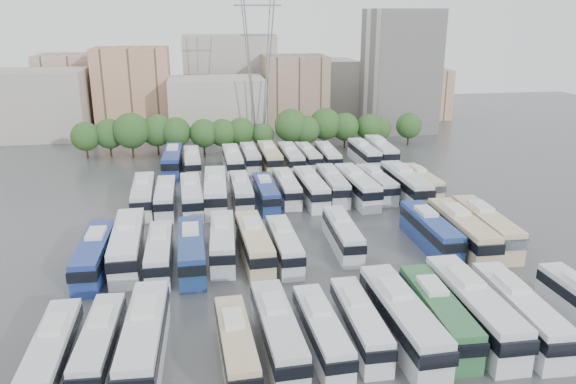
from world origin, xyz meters
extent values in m
plane|color=#424447|center=(0.00, 0.00, 0.00)|extent=(220.00, 220.00, 0.00)
cylinder|color=black|center=(-30.31, 42.02, 1.09)|extent=(0.36, 0.36, 2.17)
sphere|color=#234C1E|center=(-30.31, 42.02, 4.04)|extent=(5.22, 5.22, 5.22)
cylinder|color=black|center=(-26.23, 42.75, 1.14)|extent=(0.36, 0.36, 2.28)
sphere|color=#234C1E|center=(-26.23, 42.75, 4.23)|extent=(5.46, 5.46, 5.46)
cylinder|color=black|center=(-22.18, 41.25, 1.34)|extent=(0.36, 0.36, 2.68)
sphere|color=#234C1E|center=(-22.18, 41.25, 4.98)|extent=(6.43, 6.43, 6.43)
cylinder|color=black|center=(-17.74, 42.83, 1.23)|extent=(0.36, 0.36, 2.46)
sphere|color=#234C1E|center=(-17.74, 42.83, 4.58)|extent=(5.91, 5.91, 5.91)
cylinder|color=black|center=(-14.32, 41.82, 1.15)|extent=(0.36, 0.36, 2.31)
sphere|color=#234C1E|center=(-14.32, 41.82, 4.29)|extent=(5.54, 5.54, 5.54)
cylinder|color=black|center=(-9.29, 41.32, 1.09)|extent=(0.36, 0.36, 2.18)
sphere|color=#234C1E|center=(-9.29, 41.32, 4.05)|extent=(5.23, 5.23, 5.23)
cylinder|color=black|center=(-5.82, 41.60, 1.07)|extent=(0.36, 0.36, 2.13)
sphere|color=#234C1E|center=(-5.82, 41.60, 3.96)|extent=(5.12, 5.12, 5.12)
cylinder|color=black|center=(-2.39, 42.19, 1.07)|extent=(0.36, 0.36, 2.14)
sphere|color=#234C1E|center=(-2.39, 42.19, 3.98)|extent=(5.14, 5.14, 5.14)
cylinder|color=black|center=(1.76, 41.90, 0.89)|extent=(0.36, 0.36, 1.78)
sphere|color=#234C1E|center=(1.76, 41.90, 3.31)|extent=(4.28, 4.28, 4.28)
cylinder|color=black|center=(7.12, 41.74, 1.31)|extent=(0.36, 0.36, 2.62)
sphere|color=#234C1E|center=(7.12, 41.74, 4.87)|extent=(6.30, 6.30, 6.30)
cylinder|color=black|center=(9.89, 41.17, 1.10)|extent=(0.36, 0.36, 2.20)
sphere|color=#234C1E|center=(9.89, 41.17, 4.09)|extent=(5.29, 5.29, 5.29)
cylinder|color=black|center=(13.96, 42.82, 1.28)|extent=(0.36, 0.36, 2.56)
sphere|color=#234C1E|center=(13.96, 42.82, 4.75)|extent=(6.14, 6.14, 6.14)
cylinder|color=black|center=(17.83, 42.52, 1.13)|extent=(0.36, 0.36, 2.25)
sphere|color=#234C1E|center=(17.83, 42.52, 4.18)|extent=(5.41, 5.41, 5.41)
cylinder|color=black|center=(22.68, 42.59, 1.06)|extent=(0.36, 0.36, 2.12)
sphere|color=#234C1E|center=(22.68, 42.59, 3.94)|extent=(5.09, 5.09, 5.09)
cylinder|color=black|center=(24.98, 42.84, 0.95)|extent=(0.36, 0.36, 1.89)
sphere|color=#234C1E|center=(24.98, 42.84, 3.51)|extent=(4.54, 4.54, 4.54)
cylinder|color=black|center=(30.91, 42.75, 1.05)|extent=(0.36, 0.36, 2.10)
sphere|color=#234C1E|center=(30.91, 42.75, 3.90)|extent=(5.04, 5.04, 5.04)
cube|color=#9E998E|center=(-42.00, 62.00, 7.00)|extent=(18.00, 14.00, 14.00)
cube|color=tan|center=(-24.00, 68.00, 9.00)|extent=(16.00, 12.00, 18.00)
cube|color=#ADA89E|center=(-6.00, 60.00, 6.00)|extent=(20.00, 14.00, 12.00)
cube|color=gray|center=(12.00, 66.00, 8.00)|extent=(14.00, 12.00, 16.00)
cube|color=gray|center=(-2.00, 80.00, 10.00)|extent=(22.00, 16.00, 20.00)
cube|color=tan|center=(-38.00, 78.00, 8.00)|extent=(16.00, 14.00, 16.00)
cube|color=#A39E93|center=(20.00, 78.00, 7.00)|extent=(18.00, 14.00, 14.00)
cube|color=tan|center=(44.00, 72.00, 6.00)|extent=(14.00, 12.00, 12.00)
cube|color=gray|center=(-14.00, 74.00, 5.00)|extent=(12.00, 10.00, 10.00)
cube|color=silver|center=(34.00, 58.00, 13.00)|extent=(14.00, 14.00, 26.00)
cylinder|color=slate|center=(0.00, 48.00, 17.00)|extent=(2.90, 2.91, 33.83)
cylinder|color=slate|center=(0.00, 52.00, 17.00)|extent=(2.90, 2.91, 33.83)
cylinder|color=slate|center=(4.00, 48.00, 17.00)|extent=(2.90, 2.91, 33.83)
cylinder|color=slate|center=(4.00, 52.00, 17.00)|extent=(2.90, 2.91, 33.83)
cube|color=slate|center=(2.00, 50.00, 26.52)|extent=(9.00, 0.30, 0.30)
cube|color=slate|center=(2.00, 50.00, 21.08)|extent=(7.00, 0.30, 0.30)
cube|color=silver|center=(-21.55, -23.95, 1.58)|extent=(2.43, 11.14, 3.15)
cube|color=black|center=(-21.55, -24.09, 2.18)|extent=(2.54, 11.30, 0.93)
cube|color=silver|center=(-21.56, -22.56, 3.36)|extent=(1.59, 2.97, 0.41)
cube|color=silver|center=(-18.35, -23.15, 1.53)|extent=(2.69, 10.84, 3.05)
cube|color=black|center=(-18.36, -23.28, 2.11)|extent=(2.80, 11.01, 0.90)
cube|color=silver|center=(-18.30, -21.80, 3.25)|extent=(1.63, 2.93, 0.39)
cube|color=silver|center=(-15.05, -23.39, 1.78)|extent=(3.12, 12.68, 3.57)
cube|color=black|center=(-15.05, -23.55, 2.47)|extent=(3.25, 12.87, 1.05)
cube|color=silver|center=(-14.99, -21.81, 3.80)|extent=(1.90, 3.42, 0.46)
cube|color=#C3B086|center=(-8.30, -24.98, 1.50)|extent=(2.70, 10.68, 3.00)
cube|color=black|center=(-8.30, -25.12, 2.08)|extent=(2.81, 10.85, 0.88)
cube|color=silver|center=(-8.36, -23.66, 3.20)|extent=(1.62, 2.89, 0.39)
cube|color=silver|center=(-5.01, -23.86, 1.66)|extent=(2.98, 11.79, 3.31)
cube|color=black|center=(-5.00, -24.01, 2.29)|extent=(3.10, 11.97, 0.97)
cube|color=silver|center=(-5.07, -22.40, 3.53)|extent=(1.79, 3.19, 0.43)
cube|color=silver|center=(-1.59, -24.11, 1.51)|extent=(2.71, 10.73, 3.02)
cube|color=black|center=(-1.58, -24.24, 2.08)|extent=(2.82, 10.89, 0.89)
cube|color=silver|center=(-1.65, -22.78, 3.21)|extent=(1.63, 2.90, 0.39)
cube|color=silver|center=(1.71, -23.29, 1.52)|extent=(2.27, 10.70, 3.03)
cube|color=black|center=(1.71, -23.42, 2.09)|extent=(2.38, 10.86, 0.89)
cube|color=silver|center=(1.71, -21.95, 3.23)|extent=(1.52, 2.85, 0.39)
cube|color=silver|center=(5.00, -23.85, 1.84)|extent=(3.16, 13.07, 3.68)
cube|color=black|center=(5.00, -24.01, 2.55)|extent=(3.29, 13.27, 1.08)
cube|color=silver|center=(4.95, -22.22, 3.92)|extent=(1.95, 3.52, 0.48)
cube|color=#2D693B|center=(8.28, -23.31, 1.71)|extent=(2.93, 12.12, 3.41)
cube|color=black|center=(8.27, -23.46, 2.36)|extent=(3.06, 12.30, 1.00)
cube|color=silver|center=(8.32, -21.80, 3.63)|extent=(1.80, 3.26, 0.44)
cube|color=silver|center=(11.38, -23.28, 1.90)|extent=(2.89, 13.41, 3.80)
cube|color=black|center=(11.38, -23.45, 2.63)|extent=(3.02, 13.62, 1.12)
cube|color=silver|center=(11.38, -21.61, 4.04)|extent=(1.91, 3.58, 0.49)
cube|color=silver|center=(14.94, -24.17, 1.75)|extent=(3.06, 12.41, 3.49)
cube|color=black|center=(14.94, -24.33, 2.41)|extent=(3.19, 12.60, 1.03)
cube|color=silver|center=(15.00, -22.63, 3.72)|extent=(1.86, 3.35, 0.45)
cube|color=navy|center=(-21.27, -6.74, 1.71)|extent=(2.85, 12.12, 3.42)
cube|color=black|center=(-21.27, -6.89, 2.36)|extent=(2.98, 12.30, 1.01)
cube|color=silver|center=(-21.23, -5.24, 3.64)|extent=(1.79, 3.26, 0.44)
cube|color=silver|center=(-18.20, -5.04, 1.89)|extent=(3.19, 13.40, 3.78)
cube|color=black|center=(-18.19, -5.21, 2.61)|extent=(3.33, 13.60, 1.11)
cube|color=silver|center=(-18.24, -3.38, 4.02)|extent=(1.98, 3.60, 0.49)
cube|color=silver|center=(-14.84, -6.89, 1.58)|extent=(2.42, 11.18, 3.16)
cube|color=black|center=(-14.84, -7.03, 2.19)|extent=(2.53, 11.35, 0.93)
cube|color=silver|center=(-14.85, -5.50, 3.37)|extent=(1.59, 2.98, 0.41)
cube|color=navy|center=(-11.59, -7.09, 1.71)|extent=(2.75, 12.09, 3.41)
cube|color=black|center=(-11.59, -7.25, 2.36)|extent=(2.87, 12.27, 1.00)
cube|color=silver|center=(-11.61, -5.59, 3.64)|extent=(1.76, 3.24, 0.44)
cube|color=silver|center=(-8.28, -5.17, 1.65)|extent=(3.06, 11.73, 3.29)
cube|color=black|center=(-8.29, -5.31, 2.28)|extent=(3.18, 11.91, 0.97)
cube|color=silver|center=(-8.21, -3.72, 3.50)|extent=(1.80, 3.18, 0.43)
cube|color=beige|center=(-5.01, -6.41, 1.72)|extent=(3.11, 12.25, 3.44)
cube|color=black|center=(-5.00, -6.56, 2.38)|extent=(3.23, 12.44, 1.01)
cube|color=silver|center=(-5.07, -4.89, 3.67)|extent=(1.86, 3.31, 0.45)
cube|color=silver|center=(-1.85, -6.89, 1.55)|extent=(2.52, 10.99, 3.10)
cube|color=black|center=(-1.85, -7.02, 2.14)|extent=(2.64, 11.15, 0.91)
cube|color=silver|center=(-1.87, -5.52, 3.30)|extent=(1.60, 2.95, 0.40)
cube|color=silver|center=(5.06, -5.00, 1.57)|extent=(2.67, 11.15, 3.14)
cube|color=black|center=(5.05, -5.13, 2.17)|extent=(2.78, 11.32, 0.92)
cube|color=silver|center=(5.10, -3.61, 3.34)|extent=(1.65, 3.00, 0.41)
cube|color=navy|center=(14.95, -6.02, 1.73)|extent=(2.65, 12.20, 3.45)
cube|color=black|center=(14.95, -6.17, 2.39)|extent=(2.77, 12.39, 1.02)
cube|color=silver|center=(14.94, -4.49, 3.68)|extent=(1.74, 3.26, 0.45)
cube|color=#CDBA8D|center=(18.23, -6.93, 1.87)|extent=(3.05, 13.26, 3.74)
cube|color=black|center=(18.23, -7.10, 2.59)|extent=(3.19, 13.46, 1.10)
cube|color=silver|center=(18.26, -5.28, 3.98)|extent=(1.94, 3.56, 0.48)
cube|color=beige|center=(21.52, -6.17, 1.84)|extent=(3.27, 13.12, 3.69)
cube|color=black|center=(21.51, -6.33, 2.55)|extent=(3.40, 13.32, 1.09)
cube|color=silver|center=(21.58, -4.54, 3.93)|extent=(1.98, 3.54, 0.48)
cube|color=silver|center=(-17.98, 12.33, 1.73)|extent=(2.98, 12.32, 3.47)
cube|color=black|center=(-17.97, 12.18, 2.40)|extent=(3.11, 12.51, 1.02)
cube|color=silver|center=(-18.03, 13.86, 3.69)|extent=(1.83, 3.32, 0.45)
cube|color=silver|center=(-15.04, 11.50, 1.59)|extent=(2.40, 11.25, 3.19)
cube|color=black|center=(-15.04, 11.36, 2.20)|extent=(2.51, 11.42, 0.94)
cube|color=silver|center=(-15.05, 12.90, 3.39)|extent=(1.60, 3.00, 0.41)
cube|color=silver|center=(-11.61, 11.05, 1.72)|extent=(3.05, 12.25, 3.45)
cube|color=black|center=(-11.61, 10.90, 2.38)|extent=(3.18, 12.44, 1.01)
cube|color=silver|center=(-11.67, 12.57, 3.67)|extent=(1.85, 3.31, 0.45)
cube|color=silver|center=(-8.35, 12.13, 1.90)|extent=(3.33, 13.52, 3.80)
cube|color=black|center=(-8.35, 11.96, 2.63)|extent=(3.47, 13.73, 1.12)
cube|color=silver|center=(-8.29, 13.81, 4.05)|extent=(2.03, 3.65, 0.49)
cube|color=silver|center=(-4.83, 12.24, 1.62)|extent=(2.43, 11.42, 3.23)
cube|color=black|center=(-4.83, 12.09, 2.24)|extent=(2.55, 11.59, 0.95)
cube|color=silver|center=(-4.83, 13.66, 3.44)|extent=(1.62, 3.05, 0.42)
cube|color=navy|center=(-1.54, 11.19, 1.57)|extent=(2.56, 11.13, 3.14)
cube|color=black|center=(-1.54, 11.05, 2.17)|extent=(2.68, 11.30, 0.92)
cube|color=silver|center=(-1.57, 12.58, 3.35)|extent=(1.63, 2.99, 0.41)
cube|color=silver|center=(1.67, 13.17, 1.59)|extent=(2.46, 11.21, 3.17)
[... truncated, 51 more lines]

